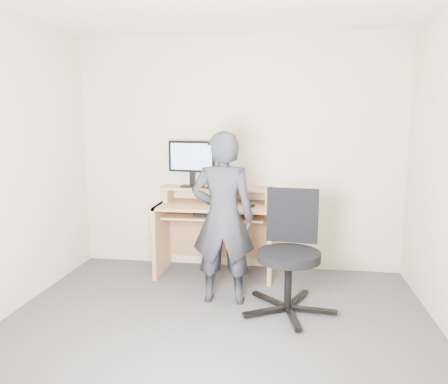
% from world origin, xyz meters
% --- Properties ---
extents(ground, '(3.50, 3.50, 0.00)m').
position_xyz_m(ground, '(0.00, 0.00, 0.00)').
color(ground, '#4C4C51').
rests_on(ground, ground).
extents(back_wall, '(3.50, 0.02, 2.50)m').
position_xyz_m(back_wall, '(0.00, 1.75, 1.25)').
color(back_wall, beige).
rests_on(back_wall, ground).
extents(desk, '(1.20, 0.60, 0.91)m').
position_xyz_m(desk, '(-0.20, 1.53, 0.55)').
color(desk, tan).
rests_on(desk, ground).
extents(monitor, '(0.51, 0.14, 0.49)m').
position_xyz_m(monitor, '(-0.47, 1.57, 1.20)').
color(monitor, black).
rests_on(monitor, desk).
extents(external_drive, '(0.07, 0.13, 0.20)m').
position_xyz_m(external_drive, '(-0.16, 1.59, 1.01)').
color(external_drive, black).
rests_on(external_drive, desk).
extents(travel_mug, '(0.09, 0.09, 0.17)m').
position_xyz_m(travel_mug, '(-0.00, 1.57, 1.00)').
color(travel_mug, silver).
rests_on(travel_mug, desk).
extents(smartphone, '(0.09, 0.14, 0.01)m').
position_xyz_m(smartphone, '(0.01, 1.59, 0.92)').
color(smartphone, black).
rests_on(smartphone, desk).
extents(charger, '(0.05, 0.05, 0.03)m').
position_xyz_m(charger, '(-0.35, 1.50, 0.93)').
color(charger, black).
rests_on(charger, desk).
extents(headphones, '(0.19, 0.19, 0.06)m').
position_xyz_m(headphones, '(-0.39, 1.63, 0.92)').
color(headphones, silver).
rests_on(headphones, desk).
extents(keyboard, '(0.48, 0.23, 0.03)m').
position_xyz_m(keyboard, '(-0.17, 1.36, 0.67)').
color(keyboard, black).
rests_on(keyboard, desk).
extents(mouse, '(0.11, 0.09, 0.04)m').
position_xyz_m(mouse, '(0.17, 1.35, 0.77)').
color(mouse, black).
rests_on(mouse, desk).
extents(office_chair, '(0.78, 0.80, 1.00)m').
position_xyz_m(office_chair, '(0.57, 0.69, 0.55)').
color(office_chair, black).
rests_on(office_chair, ground).
extents(person, '(0.57, 0.39, 1.53)m').
position_xyz_m(person, '(-0.02, 0.77, 0.76)').
color(person, black).
rests_on(person, ground).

